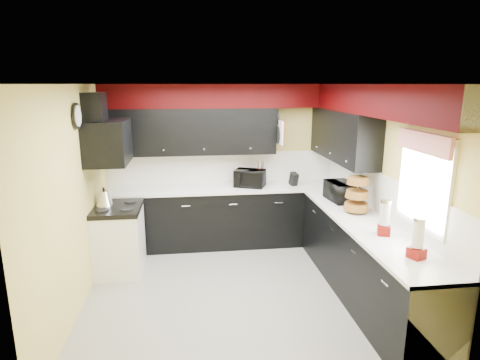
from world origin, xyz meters
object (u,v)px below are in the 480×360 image
Objects in this scene: microwave at (341,191)px; knife_block at (294,179)px; toaster_oven at (250,178)px; utensil_crock at (260,181)px; kettle at (104,198)px.

knife_block is (-0.43, 0.90, -0.03)m from microwave.
toaster_oven is at bearing 161.91° from knife_block.
microwave is 1.00m from knife_block.
utensil_crock is (0.17, 0.02, -0.05)m from toaster_oven.
toaster_oven reaches higher than utensil_crock.
microwave reaches higher than knife_block.
utensil_crock is 0.53m from knife_block.
knife_block is 0.93× the size of kettle.
microwave reaches higher than kettle.
microwave is 2.94× the size of utensil_crock.
utensil_crock is 2.34m from kettle.
knife_block is at bearing 13.23° from kettle.
toaster_oven is at bearing 43.87° from microwave.
knife_block is at bearing 19.11° from microwave.
utensil_crock is 0.78× the size of knife_block.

